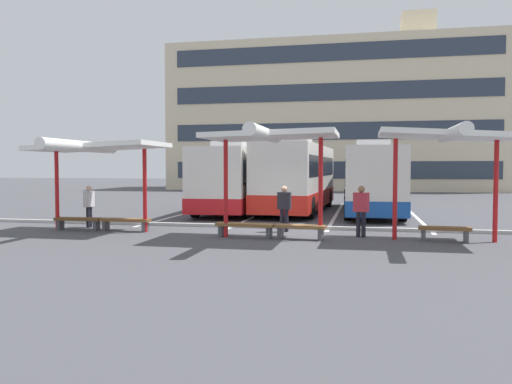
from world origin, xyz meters
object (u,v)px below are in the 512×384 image
Objects in this scene: bench_1 at (125,222)px; bench_2 at (245,227)px; coach_bus_0 at (236,180)px; waiting_passenger_0 at (361,208)px; coach_bus_1 at (298,178)px; bench_3 at (300,229)px; bench_4 at (445,231)px; coach_bus_2 at (371,180)px; bench_0 at (78,221)px; waiting_shelter_2 at (447,138)px; waiting_passenger_1 at (89,204)px; waiting_shelter_0 at (96,149)px; waiting_passenger_2 at (284,206)px; waiting_shelter_1 at (271,138)px.

bench_1 and bench_2 have the same top height.
coach_bus_0 is at bearing 105.70° from bench_2.
coach_bus_1 is at bearing 109.30° from waiting_passenger_0.
waiting_passenger_0 reaches higher than bench_3.
coach_bus_2 is at bearing 102.00° from bench_4.
bench_4 is at bearing -46.56° from coach_bus_0.
bench_0 is 6.31m from bench_2.
waiting_passenger_0 is (-2.49, 0.60, -2.18)m from waiting_shelter_2.
waiting_passenger_1 is (-9.98, 0.68, -0.06)m from waiting_passenger_0.
coach_bus_2 is 6.27× the size of bench_1.
bench_4 is at bearing -78.00° from coach_bus_2.
bench_1 is (0.90, 0.36, -2.56)m from waiting_shelter_0.
bench_4 is (0.00, 0.12, -2.80)m from waiting_shelter_2.
waiting_shelter_0 is 7.63m from bench_3.
waiting_passenger_2 reaches higher than bench_3.
waiting_shelter_2 reaches higher than bench_1.
coach_bus_1 is 6.81× the size of bench_4.
waiting_passenger_0 is 10.01m from waiting_passenger_1.
bench_4 is (8.86, -9.35, -1.29)m from coach_bus_0.
bench_4 is (6.14, 0.30, -0.01)m from bench_2.
waiting_shelter_1 is (0.44, -10.23, 1.45)m from coach_bus_1.
coach_bus_1 is 6.15× the size of bench_0.
bench_2 is at bearing -112.07° from coach_bus_2.
coach_bus_1 reaches higher than bench_1.
waiting_passenger_0 is at bearing -18.62° from waiting_passenger_2.
bench_2 is at bearing -121.59° from waiting_passenger_2.
coach_bus_0 is 5.49× the size of bench_2.
bench_4 is at bearing -10.73° from waiting_passenger_0.
waiting_shelter_0 is 3.05× the size of waiting_passenger_1.
coach_bus_1 is 10.17m from bench_3.
coach_bus_1 is at bearing 120.31° from waiting_shelter_2.
bench_0 is at bearing 177.99° from waiting_shelter_2.
waiting_shelter_0 is at bearing -134.09° from coach_bus_2.
bench_1 is 1.15× the size of waiting_passenger_1.
bench_4 is 0.97× the size of waiting_passenger_2.
bench_1 is 0.38× the size of waiting_shelter_2.
waiting_shelter_1 is at bearing -174.42° from waiting_shelter_2.
waiting_shelter_1 is at bearing -10.37° from bench_1.
coach_bus_2 is at bearing 39.56° from waiting_passenger_1.
waiting_passenger_0 is (2.76, 1.11, -2.21)m from waiting_shelter_1.
bench_0 is at bearing 172.47° from waiting_shelter_1.
bench_3 is 8.29m from waiting_passenger_1.
bench_2 is at bearing -177.17° from bench_4.
bench_3 is at bearing -6.74° from bench_1.
bench_3 is 0.34× the size of waiting_shelter_2.
coach_bus_2 is 10.47m from bench_3.
waiting_shelter_2 is (10.62, -0.47, 2.80)m from bench_1.
coach_bus_0 is 6.80m from coach_bus_2.
bench_1 is at bearing -101.07° from coach_bus_0.
waiting_shelter_0 is (-5.84, -9.61, 1.19)m from coach_bus_1.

